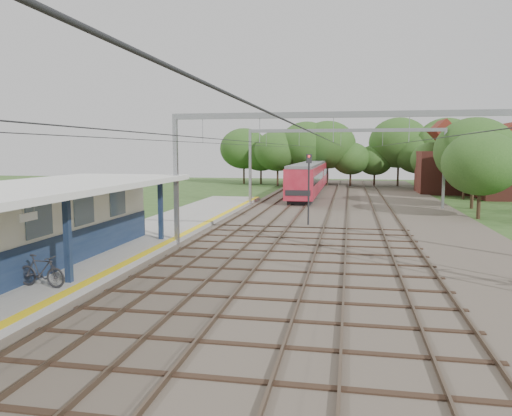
# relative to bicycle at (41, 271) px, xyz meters

# --- Properties ---
(ground) EXTENTS (160.00, 160.00, 0.00)m
(ground) POSITION_rel_bicycle_xyz_m (6.48, -5.21, -0.92)
(ground) COLOR #2D4C1E
(ground) RESTS_ON ground
(ballast_bed) EXTENTS (18.00, 90.00, 0.10)m
(ballast_bed) POSITION_rel_bicycle_xyz_m (10.48, 24.79, -0.87)
(ballast_bed) COLOR #473D33
(ballast_bed) RESTS_ON ground
(platform) EXTENTS (5.00, 52.00, 0.35)m
(platform) POSITION_rel_bicycle_xyz_m (-1.02, 8.79, -0.75)
(platform) COLOR gray
(platform) RESTS_ON ground
(yellow_stripe) EXTENTS (0.45, 52.00, 0.01)m
(yellow_stripe) POSITION_rel_bicycle_xyz_m (1.23, 8.79, -0.57)
(yellow_stripe) COLOR yellow
(yellow_stripe) RESTS_ON platform
(station_building) EXTENTS (3.41, 18.00, 3.40)m
(station_building) POSITION_rel_bicycle_xyz_m (-2.40, 1.79, 1.12)
(station_building) COLOR beige
(station_building) RESTS_ON platform
(canopy) EXTENTS (6.40, 20.00, 3.44)m
(canopy) POSITION_rel_bicycle_xyz_m (-1.29, 0.79, 2.72)
(canopy) COLOR #13223D
(canopy) RESTS_ON platform
(rail_tracks) EXTENTS (11.80, 88.00, 0.15)m
(rail_tracks) POSITION_rel_bicycle_xyz_m (7.98, 24.79, -0.75)
(rail_tracks) COLOR brown
(rail_tracks) RESTS_ON ballast_bed
(catenary_system) EXTENTS (17.22, 88.00, 7.00)m
(catenary_system) POSITION_rel_bicycle_xyz_m (9.87, 20.07, 4.59)
(catenary_system) COLOR gray
(catenary_system) RESTS_ON ground
(tree_band) EXTENTS (31.72, 30.88, 8.82)m
(tree_band) POSITION_rel_bicycle_xyz_m (10.33, 51.91, 4.00)
(tree_band) COLOR #382619
(tree_band) RESTS_ON ground
(house_far) EXTENTS (8.00, 6.12, 8.66)m
(house_far) POSITION_rel_bicycle_xyz_m (22.48, 46.79, 2.31)
(house_far) COLOR brown
(house_far) RESTS_ON ground
(bicycle) EXTENTS (1.95, 0.72, 1.15)m
(bicycle) POSITION_rel_bicycle_xyz_m (0.00, 0.00, 0.00)
(bicycle) COLOR black
(bicycle) RESTS_ON platform
(train) EXTENTS (2.72, 33.82, 3.58)m
(train) POSITION_rel_bicycle_xyz_m (5.98, 46.00, 1.08)
(train) COLOR black
(train) RESTS_ON ballast_bed
(signal_post) EXTENTS (0.39, 0.34, 4.86)m
(signal_post) POSITION_rel_bicycle_xyz_m (7.83, 18.05, 2.27)
(signal_post) COLOR black
(signal_post) RESTS_ON ground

